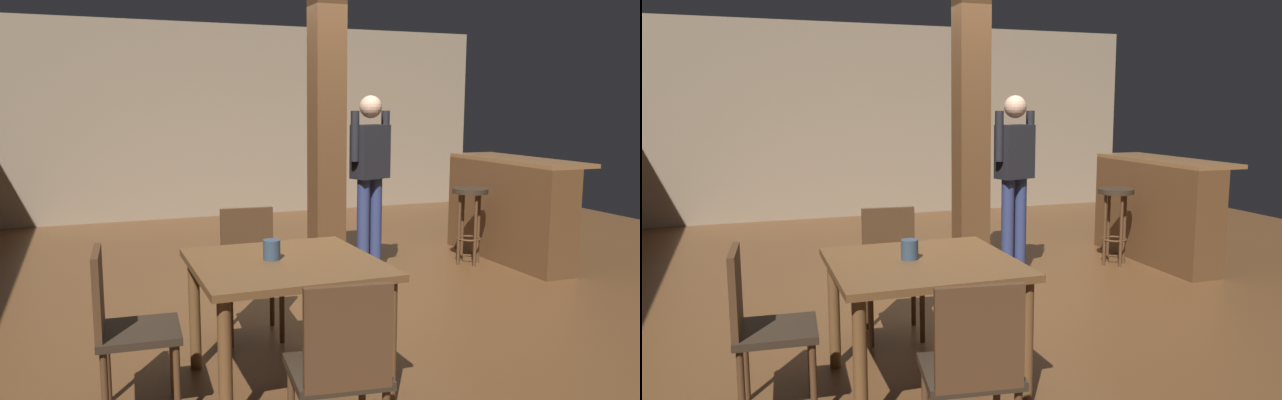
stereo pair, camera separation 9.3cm
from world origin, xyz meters
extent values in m
plane|color=brown|center=(0.00, 0.00, 0.00)|extent=(10.80, 10.80, 0.00)
cube|color=gray|center=(0.00, 4.50, 1.40)|extent=(8.00, 0.10, 2.80)
cube|color=brown|center=(0.02, 0.65, 1.40)|extent=(0.28, 0.28, 2.80)
cube|color=brown|center=(-1.02, -1.37, 0.73)|extent=(1.03, 1.03, 0.04)
cylinder|color=brown|center=(-0.57, -0.92, 0.36)|extent=(0.07, 0.07, 0.71)
cylinder|color=brown|center=(-1.46, -0.92, 0.36)|extent=(0.07, 0.07, 0.71)
cylinder|color=brown|center=(-0.57, -1.81, 0.36)|extent=(0.07, 0.07, 0.71)
cylinder|color=brown|center=(-1.46, -1.81, 0.36)|extent=(0.07, 0.07, 0.71)
cube|color=#2D2319|center=(-1.83, -1.40, 0.45)|extent=(0.45, 0.45, 0.04)
cube|color=#4C301C|center=(-2.02, -1.39, 0.68)|extent=(0.06, 0.38, 0.45)
cylinder|color=#4C301C|center=(-1.64, -1.24, 0.23)|extent=(0.04, 0.04, 0.43)
cylinder|color=#4C301C|center=(-1.67, -1.59, 0.23)|extent=(0.04, 0.04, 0.43)
cylinder|color=#4C301C|center=(-1.99, -1.21, 0.23)|extent=(0.04, 0.04, 0.43)
cylinder|color=#4C301C|center=(-2.02, -1.56, 0.23)|extent=(0.04, 0.04, 0.43)
cube|color=#2D2319|center=(-1.00, -0.54, 0.45)|extent=(0.46, 0.46, 0.04)
cube|color=#4C301C|center=(-0.99, -0.35, 0.68)|extent=(0.38, 0.07, 0.45)
cylinder|color=#4C301C|center=(-0.84, -0.73, 0.23)|extent=(0.04, 0.04, 0.43)
cylinder|color=#4C301C|center=(-1.19, -0.70, 0.23)|extent=(0.04, 0.04, 0.43)
cylinder|color=#4C301C|center=(-0.81, -0.38, 0.23)|extent=(0.04, 0.04, 0.43)
cylinder|color=#4C301C|center=(-1.16, -0.35, 0.23)|extent=(0.04, 0.04, 0.43)
cube|color=#2D2319|center=(-1.05, -2.21, 0.45)|extent=(0.47, 0.47, 0.04)
cube|color=#4C301C|center=(-1.07, -2.40, 0.68)|extent=(0.38, 0.09, 0.45)
cylinder|color=#4C301C|center=(-0.85, -2.06, 0.23)|extent=(0.04, 0.04, 0.43)
cylinder|color=#33475B|center=(-1.08, -1.32, 0.81)|extent=(0.10, 0.10, 0.11)
cube|color=black|center=(0.45, 0.63, 1.20)|extent=(0.39, 0.30, 0.50)
sphere|color=tan|center=(0.45, 0.63, 1.61)|extent=(0.26, 0.26, 0.21)
cylinder|color=navy|center=(0.52, 0.65, 0.47)|extent=(0.15, 0.15, 0.95)
cylinder|color=navy|center=(0.37, 0.60, 0.47)|extent=(0.15, 0.15, 0.95)
cylinder|color=black|center=(0.63, 0.69, 1.35)|extent=(0.10, 0.10, 0.46)
cylinder|color=black|center=(0.26, 0.57, 1.35)|extent=(0.10, 0.10, 0.46)
cube|color=brown|center=(2.20, 0.71, 1.06)|extent=(0.56, 1.71, 0.04)
cube|color=brown|center=(2.10, 0.71, 0.52)|extent=(0.36, 1.71, 1.04)
cylinder|color=#2D2319|center=(1.62, 0.70, 0.77)|extent=(0.36, 0.36, 0.05)
torus|color=#4C301C|center=(1.62, 0.70, 0.27)|extent=(0.25, 0.25, 0.02)
cylinder|color=#4C301C|center=(1.62, 0.82, 0.37)|extent=(0.03, 0.03, 0.74)
cylinder|color=#4C301C|center=(1.62, 0.58, 0.37)|extent=(0.03, 0.03, 0.74)
cylinder|color=#4C301C|center=(1.73, 0.70, 0.37)|extent=(0.03, 0.03, 0.74)
cylinder|color=#4C301C|center=(1.50, 0.70, 0.37)|extent=(0.03, 0.03, 0.74)
camera|label=1|loc=(-2.05, -4.66, 1.62)|focal=35.00mm
camera|label=2|loc=(-1.96, -4.69, 1.62)|focal=35.00mm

